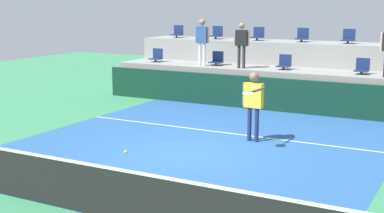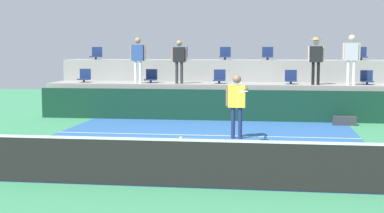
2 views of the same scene
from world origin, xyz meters
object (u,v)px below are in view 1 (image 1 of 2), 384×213
at_px(spectator_in_grey, 202,38).
at_px(spectator_in_white, 242,41).
at_px(stadium_chair_lower_left, 217,60).
at_px(stadium_chair_upper_center, 302,36).
at_px(stadium_chair_lower_center, 284,63).
at_px(tennis_player, 253,99).
at_px(stadium_chair_lower_right, 362,68).
at_px(stadium_chair_upper_far_left, 177,32).
at_px(tennis_ball, 126,152).
at_px(stadium_chair_lower_far_left, 157,56).
at_px(stadium_chair_upper_mid_right, 348,38).
at_px(stadium_chair_upper_mid_left, 258,35).
at_px(stadium_chair_upper_left, 217,34).

xyz_separation_m(spectator_in_grey, spectator_in_white, (1.57, -0.00, -0.08)).
height_order(stadium_chair_lower_left, stadium_chair_upper_center, stadium_chair_upper_center).
height_order(stadium_chair_lower_center, tennis_player, tennis_player).
bearing_deg(stadium_chair_lower_right, spectator_in_white, -174.67).
relative_size(stadium_chair_upper_far_left, spectator_in_grey, 0.30).
bearing_deg(tennis_ball, stadium_chair_lower_left, 105.70).
distance_m(stadium_chair_lower_far_left, stadium_chair_upper_center, 5.68).
relative_size(stadium_chair_upper_center, tennis_ball, 7.65).
xyz_separation_m(stadium_chair_lower_right, tennis_player, (-1.65, -5.34, -0.34)).
relative_size(stadium_chair_upper_mid_right, spectator_in_white, 0.32).
bearing_deg(tennis_ball, spectator_in_white, 99.62).
relative_size(stadium_chair_lower_center, stadium_chair_upper_center, 1.00).
bearing_deg(stadium_chair_upper_mid_right, spectator_in_white, -145.96).
xyz_separation_m(stadium_chair_lower_right, stadium_chair_upper_center, (-2.59, 1.80, 0.85)).
bearing_deg(stadium_chair_upper_center, stadium_chair_lower_far_left, -161.31).
height_order(stadium_chair_lower_far_left, stadium_chair_upper_mid_left, stadium_chair_upper_mid_left).
relative_size(stadium_chair_lower_center, stadium_chair_upper_left, 1.00).
xyz_separation_m(stadium_chair_lower_left, spectator_in_white, (1.15, -0.38, 0.75)).
height_order(stadium_chair_lower_right, stadium_chair_upper_left, stadium_chair_upper_left).
bearing_deg(tennis_ball, tennis_player, 78.54).
height_order(stadium_chair_upper_mid_left, tennis_player, stadium_chair_upper_mid_left).
height_order(stadium_chair_lower_far_left, stadium_chair_upper_far_left, stadium_chair_upper_far_left).
distance_m(stadium_chair_lower_left, tennis_ball, 10.13).
height_order(stadium_chair_upper_left, stadium_chair_upper_center, same).
distance_m(stadium_chair_lower_left, stadium_chair_upper_mid_right, 4.81).
bearing_deg(spectator_in_grey, stadium_chair_upper_mid_left, 58.81).
relative_size(stadium_chair_lower_right, stadium_chair_upper_mid_right, 1.00).
bearing_deg(spectator_in_white, stadium_chair_upper_mid_left, 96.49).
bearing_deg(stadium_chair_upper_mid_right, stadium_chair_upper_far_left, 180.00).
distance_m(stadium_chair_upper_center, stadium_chair_upper_mid_right, 1.71).
bearing_deg(tennis_player, stadium_chair_upper_mid_left, 110.83).
height_order(stadium_chair_upper_left, tennis_ball, stadium_chair_upper_left).
bearing_deg(stadium_chair_lower_far_left, stadium_chair_upper_center, 18.69).
distance_m(stadium_chair_lower_far_left, spectator_in_grey, 2.40).
bearing_deg(stadium_chair_lower_center, stadium_chair_upper_mid_left, 133.67).
relative_size(stadium_chair_lower_far_left, spectator_in_white, 0.32).
height_order(stadium_chair_upper_far_left, stadium_chair_upper_left, same).
bearing_deg(stadium_chair_upper_far_left, stadium_chair_lower_right, -12.70).
xyz_separation_m(stadium_chair_upper_mid_right, tennis_ball, (-1.65, -11.52, -1.63)).
bearing_deg(stadium_chair_upper_far_left, stadium_chair_lower_center, -18.62).
relative_size(stadium_chair_upper_mid_left, stadium_chair_upper_center, 1.00).
xyz_separation_m(stadium_chair_lower_far_left, spectator_in_white, (3.79, -0.38, 0.75)).
distance_m(stadium_chair_upper_mid_right, spectator_in_white, 3.90).
bearing_deg(stadium_chair_upper_far_left, spectator_in_white, -29.42).
bearing_deg(tennis_ball, stadium_chair_lower_far_left, 118.95).
height_order(spectator_in_white, tennis_ball, spectator_in_white).
height_order(stadium_chair_lower_right, stadium_chair_upper_mid_right, stadium_chair_upper_mid_right).
height_order(spectator_in_grey, tennis_ball, spectator_in_grey).
relative_size(stadium_chair_upper_left, tennis_player, 0.29).
xyz_separation_m(stadium_chair_lower_right, tennis_ball, (-2.53, -9.72, -0.78)).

